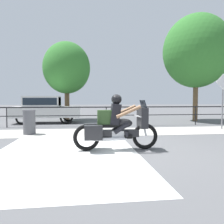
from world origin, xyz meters
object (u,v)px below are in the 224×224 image
object	(u,v)px
trash_bin	(29,122)
motorcycle	(115,126)
street_sign	(223,94)
tree_behind_sign	(196,51)
tree_behind_car	(67,68)
parked_car	(45,108)

from	to	relation	value
trash_bin	motorcycle	bearing A→B (deg)	-45.86
motorcycle	street_sign	distance (m)	6.94
tree_behind_sign	motorcycle	bearing A→B (deg)	-130.10
motorcycle	trash_bin	world-z (taller)	motorcycle
trash_bin	tree_behind_sign	bearing A→B (deg)	25.28
tree_behind_sign	tree_behind_car	bearing A→B (deg)	167.60
parked_car	tree_behind_car	distance (m)	3.52
tree_behind_car	tree_behind_sign	bearing A→B (deg)	-12.40
trash_bin	tree_behind_sign	distance (m)	11.36
street_sign	tree_behind_sign	world-z (taller)	tree_behind_sign
parked_car	street_sign	bearing A→B (deg)	-21.75
motorcycle	street_sign	world-z (taller)	street_sign
motorcycle	parked_car	xyz separation A→B (m)	(-3.24, 7.64, 0.25)
tree_behind_car	parked_car	bearing A→B (deg)	-121.20
motorcycle	trash_bin	xyz separation A→B (m)	(-3.09, 3.19, -0.18)
motorcycle	street_sign	xyz separation A→B (m)	(5.76, 3.74, 1.00)
trash_bin	street_sign	xyz separation A→B (m)	(8.85, 0.56, 1.18)
street_sign	tree_behind_sign	distance (m)	4.98
street_sign	tree_behind_car	xyz separation A→B (m)	(-7.82, 5.85, 1.94)
parked_car	tree_behind_sign	distance (m)	10.40
parked_car	trash_bin	size ratio (longest dim) A/B	3.97
tree_behind_sign	street_sign	bearing A→B (deg)	-100.42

